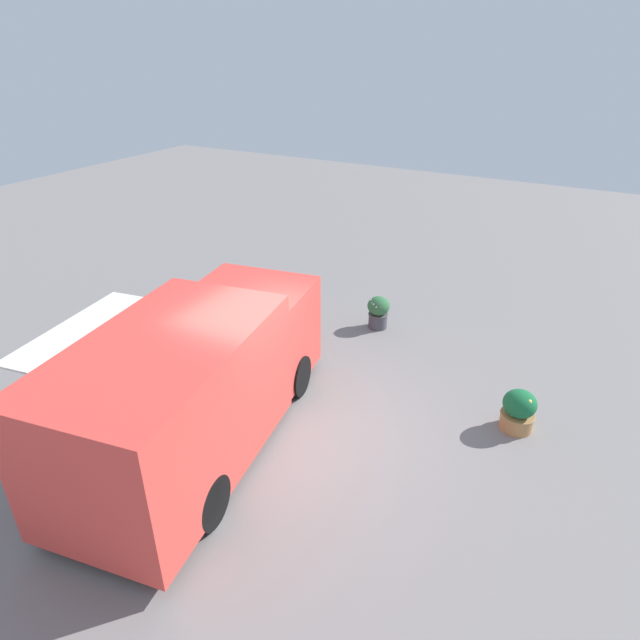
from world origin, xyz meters
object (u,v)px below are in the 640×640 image
food_truck (197,386)px  planter_flowering_near (518,410)px  planter_flowering_far (378,311)px  person_customer (252,291)px

food_truck → planter_flowering_near: (-2.79, 4.29, -0.73)m
planter_flowering_far → person_customer: bearing=-84.6°
person_customer → planter_flowering_near: person_customer is taller
planter_flowering_far → food_truck: bearing=-9.8°
food_truck → planter_flowering_near: size_ratio=7.82×
person_customer → planter_flowering_far: 3.21m
planter_flowering_near → planter_flowering_far: (-2.17, -3.43, 0.04)m
food_truck → person_customer: (-4.66, -2.33, -0.77)m
food_truck → planter_flowering_near: bearing=123.0°
food_truck → planter_flowering_near: 5.17m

